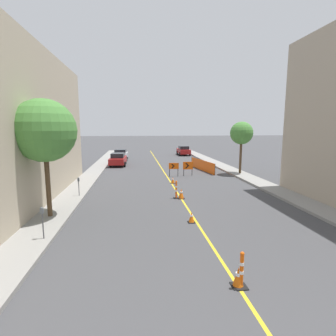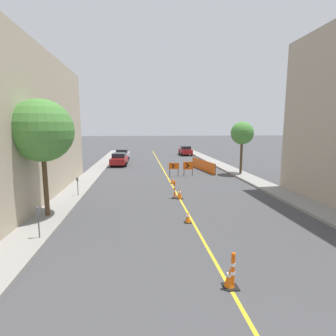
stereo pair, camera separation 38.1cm
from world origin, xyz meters
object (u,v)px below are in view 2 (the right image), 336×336
object	(u,v)px
traffic_cone_fourth	(180,194)
parking_meter_near_curb	(38,216)
parked_car_curb_far	(185,151)
street_tree_left_near	(42,131)
parked_car_curb_near	(119,159)
arrow_barricade_primary	(174,167)
parked_car_curb_mid	(122,155)
street_tree_right_near	(242,133)
traffic_cone_second	(230,278)
parking_meter_far_curb	(77,182)
traffic_cone_fifth	(172,180)
delineator_post_front	(233,273)
traffic_cone_third	(188,217)
delineator_post_rear	(175,191)
arrow_barricade_secondary	(188,166)

from	to	relation	value
traffic_cone_fourth	parking_meter_near_curb	world-z (taller)	parking_meter_near_curb
parked_car_curb_far	parking_meter_near_curb	size ratio (longest dim) A/B	3.17
street_tree_left_near	parked_car_curb_near	bearing A→B (deg)	83.18
arrow_barricade_primary	parked_car_curb_mid	world-z (taller)	parked_car_curb_mid
parked_car_curb_far	street_tree_left_near	xyz separation A→B (m)	(-12.70, -30.63, 3.77)
street_tree_right_near	traffic_cone_second	bearing A→B (deg)	-112.40
arrow_barricade_primary	street_tree_right_near	xyz separation A→B (m)	(6.84, 0.30, 3.19)
parked_car_curb_near	parked_car_curb_far	xyz separation A→B (m)	(10.41, 11.47, 0.00)
traffic_cone_second	parking_meter_far_curb	size ratio (longest dim) A/B	0.49
traffic_cone_fifth	delineator_post_front	bearing A→B (deg)	-90.24
parking_meter_near_curb	street_tree_right_near	world-z (taller)	street_tree_right_near
delineator_post_front	arrow_barricade_primary	xyz separation A→B (m)	(0.58, 17.93, 0.48)
traffic_cone_third	street_tree_right_near	bearing A→B (deg)	58.66
parked_car_curb_mid	traffic_cone_fourth	bearing A→B (deg)	-73.45
delineator_post_rear	street_tree_right_near	world-z (taller)	street_tree_right_near
street_tree_left_near	traffic_cone_fifth	bearing A→B (deg)	46.17
street_tree_right_near	traffic_cone_third	bearing A→B (deg)	-121.34
delineator_post_rear	parked_car_curb_mid	distance (m)	22.21
arrow_barricade_primary	parking_meter_far_curb	bearing A→B (deg)	-134.75
street_tree_left_near	parked_car_curb_mid	bearing A→B (deg)	84.68
traffic_cone_fourth	parked_car_curb_far	xyz separation A→B (m)	(5.22, 27.55, 0.46)
arrow_barricade_secondary	parked_car_curb_mid	bearing A→B (deg)	120.31
parking_meter_far_curb	arrow_barricade_secondary	bearing A→B (deg)	38.95
parking_meter_far_curb	traffic_cone_fifth	bearing A→B (deg)	29.01
traffic_cone_second	arrow_barricade_secondary	world-z (taller)	arrow_barricade_secondary
traffic_cone_fourth	delineator_post_front	bearing A→B (deg)	-89.61
arrow_barricade_primary	parked_car_curb_near	size ratio (longest dim) A/B	0.30
traffic_cone_second	traffic_cone_fourth	xyz separation A→B (m)	(-0.01, 9.93, 0.04)
delineator_post_rear	arrow_barricade_secondary	bearing A→B (deg)	73.35
arrow_barricade_primary	parked_car_curb_far	world-z (taller)	parked_car_curb_far
parking_meter_near_curb	street_tree_right_near	size ratio (longest dim) A/B	0.26
parking_meter_near_curb	street_tree_left_near	distance (m)	4.57
parking_meter_near_curb	street_tree_left_near	xyz separation A→B (m)	(-0.64, 2.94, 3.44)
traffic_cone_fourth	parked_car_curb_far	world-z (taller)	parked_car_curb_far
traffic_cone_second	delineator_post_rear	bearing A→B (deg)	91.92
traffic_cone_second	parking_meter_far_curb	xyz separation A→B (m)	(-6.85, 10.92, 0.76)
arrow_barricade_primary	traffic_cone_fourth	bearing A→B (deg)	-92.25
traffic_cone_third	parking_meter_near_curb	xyz separation A→B (m)	(-6.59, -1.51, 0.86)
traffic_cone_fourth	parked_car_curb_mid	size ratio (longest dim) A/B	0.16
traffic_cone_second	traffic_cone_third	world-z (taller)	traffic_cone_second
traffic_cone_second	parked_car_curb_near	world-z (taller)	parked_car_curb_near
arrow_barricade_primary	parked_car_curb_near	distance (m)	10.03
traffic_cone_fifth	arrow_barricade_secondary	world-z (taller)	arrow_barricade_secondary
parked_car_curb_near	traffic_cone_third	bearing A→B (deg)	-73.31
delineator_post_front	street_tree_left_near	bearing A→B (deg)	137.49
parked_car_curb_mid	parking_meter_far_curb	world-z (taller)	parked_car_curb_mid
parking_meter_near_curb	parking_meter_far_curb	distance (m)	7.00
arrow_barricade_secondary	delineator_post_rear	bearing A→B (deg)	-104.65
traffic_cone_third	delineator_post_front	size ratio (longest dim) A/B	0.48
arrow_barricade_secondary	parked_car_curb_far	xyz separation A→B (m)	(3.11, 19.33, -0.16)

